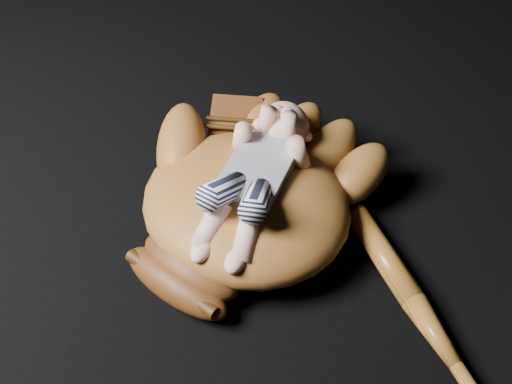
% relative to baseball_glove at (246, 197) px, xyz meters
% --- Properties ---
extents(baseball_glove, '(0.65, 0.69, 0.17)m').
position_rel_baseball_glove_xyz_m(baseball_glove, '(0.00, 0.00, 0.00)').
color(baseball_glove, brown).
rests_on(baseball_glove, ground).
extents(newborn_baby, '(0.22, 0.39, 0.15)m').
position_rel_baseball_glove_xyz_m(newborn_baby, '(0.01, -0.00, 0.05)').
color(newborn_baby, '#EAAF97').
rests_on(newborn_baby, baseball_glove).
extents(baseball_bat, '(0.30, 0.40, 0.04)m').
position_rel_baseball_glove_xyz_m(baseball_bat, '(0.33, -0.13, -0.06)').
color(baseball_bat, '#915C1C').
rests_on(baseball_bat, ground).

